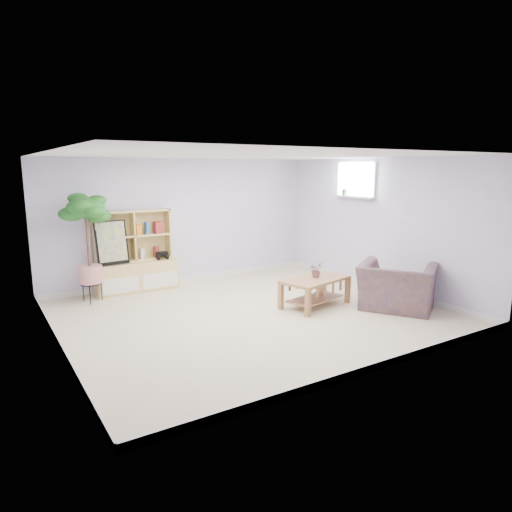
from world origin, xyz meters
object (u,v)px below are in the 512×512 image
storage_unit (135,251)px  armchair (397,283)px  coffee_table (315,292)px  floor_tree (89,249)px

storage_unit → armchair: (3.16, -3.28, -0.31)m
coffee_table → floor_tree: floor_tree is taller
storage_unit → floor_tree: 0.93m
armchair → floor_tree: bearing=21.2°
coffee_table → armchair: armchair is taller
floor_tree → armchair: floor_tree is taller
storage_unit → floor_tree: floor_tree is taller
storage_unit → armchair: 4.57m
floor_tree → storage_unit: bearing=19.2°
storage_unit → floor_tree: bearing=-160.8°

